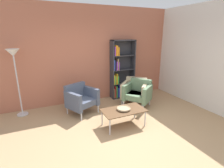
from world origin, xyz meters
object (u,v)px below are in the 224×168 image
(bookshelf_tall, at_px, (120,71))
(armchair_by_bookshelf, at_px, (81,98))
(coffee_table_low, at_px, (124,111))
(decorative_bowl, at_px, (124,108))
(armchair_spare_guest, at_px, (138,92))
(floor_lamp_torchiere, at_px, (14,61))
(armchair_corner_red, at_px, (135,91))

(bookshelf_tall, bearing_deg, armchair_by_bookshelf, -156.76)
(coffee_table_low, height_order, decorative_bowl, decorative_bowl)
(bookshelf_tall, height_order, decorative_bowl, bookshelf_tall)
(armchair_by_bookshelf, bearing_deg, armchair_spare_guest, -33.85)
(armchair_spare_guest, xyz_separation_m, floor_lamp_torchiere, (-3.14, 0.76, 1.03))
(coffee_table_low, xyz_separation_m, armchair_corner_red, (0.95, 1.05, 0.05))
(armchair_by_bookshelf, height_order, armchair_spare_guest, same)
(bookshelf_tall, xyz_separation_m, armchair_corner_red, (0.17, -0.69, -0.48))
(bookshelf_tall, distance_m, armchair_corner_red, 0.86)
(decorative_bowl, relative_size, armchair_by_bookshelf, 0.35)
(bookshelf_tall, bearing_deg, armchair_spare_guest, -79.82)
(coffee_table_low, bearing_deg, armchair_by_bookshelf, 123.64)
(floor_lamp_torchiere, bearing_deg, coffee_table_low, -36.24)
(armchair_corner_red, distance_m, floor_lamp_torchiere, 3.36)
(decorative_bowl, bearing_deg, armchair_by_bookshelf, 123.64)
(armchair_spare_guest, bearing_deg, coffee_table_low, -83.86)
(coffee_table_low, bearing_deg, floor_lamp_torchiere, 143.76)
(coffee_table_low, bearing_deg, armchair_corner_red, 47.93)
(bookshelf_tall, height_order, coffee_table_low, bookshelf_tall)
(armchair_by_bookshelf, xyz_separation_m, floor_lamp_torchiere, (-1.47, 0.52, 1.03))
(decorative_bowl, xyz_separation_m, armchair_by_bookshelf, (-0.73, 1.09, -0.02))
(armchair_spare_guest, xyz_separation_m, armchair_corner_red, (0.01, 0.19, 0.00))
(decorative_bowl, height_order, armchair_spare_guest, armchair_spare_guest)
(coffee_table_low, bearing_deg, decorative_bowl, 63.43)
(coffee_table_low, xyz_separation_m, decorative_bowl, (0.00, 0.00, 0.07))
(armchair_by_bookshelf, relative_size, armchair_corner_red, 0.97)
(decorative_bowl, distance_m, armchair_by_bookshelf, 1.31)
(bookshelf_tall, distance_m, armchair_spare_guest, 1.02)
(coffee_table_low, xyz_separation_m, floor_lamp_torchiere, (-2.20, 1.61, 1.08))
(decorative_bowl, relative_size, armchair_corner_red, 0.34)
(coffee_table_low, bearing_deg, bookshelf_tall, 65.88)
(bookshelf_tall, relative_size, floor_lamp_torchiere, 1.09)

